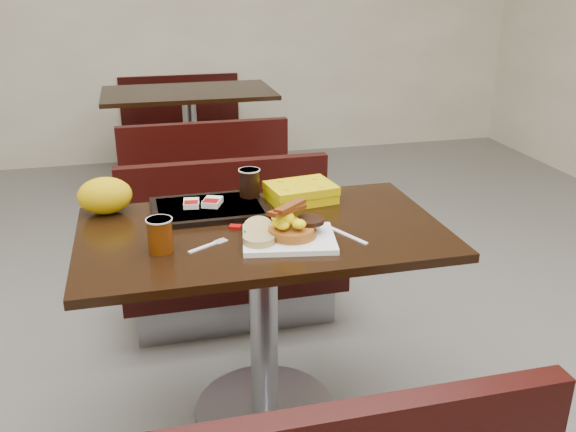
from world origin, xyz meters
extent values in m
cube|color=gray|center=(0.00, 0.00, 0.00)|extent=(6.00, 7.00, 0.01)
cube|color=white|center=(0.06, -0.12, 0.76)|extent=(0.32, 0.27, 0.02)
cylinder|color=#A85F1C|center=(0.07, -0.12, 0.78)|extent=(0.17, 0.17, 0.03)
cylinder|color=black|center=(0.14, -0.10, 0.81)|extent=(0.10, 0.10, 0.01)
ellipsoid|color=#FFEF05|center=(0.05, -0.12, 0.82)|extent=(0.12, 0.11, 0.05)
cylinder|color=tan|center=(-0.04, -0.14, 0.78)|extent=(0.12, 0.12, 0.02)
cylinder|color=tan|center=(-0.03, -0.08, 0.79)|extent=(0.11, 0.11, 0.05)
cylinder|color=#7E3904|center=(-0.33, -0.10, 0.80)|extent=(0.09, 0.09, 0.11)
cube|color=white|center=(0.26, -0.12, 0.75)|extent=(0.08, 0.16, 0.00)
cube|color=#BE3408|center=(0.00, 0.08, 0.75)|extent=(0.05, 0.04, 0.01)
cube|color=#8C0504|center=(-0.09, 0.03, 0.75)|extent=(0.05, 0.04, 0.01)
cube|color=black|center=(-0.15, 0.21, 0.76)|extent=(0.41, 0.29, 0.02)
cube|color=silver|center=(-0.21, 0.22, 0.78)|extent=(0.06, 0.08, 0.02)
cube|color=silver|center=(-0.14, 0.21, 0.78)|extent=(0.09, 0.10, 0.02)
cylinder|color=black|center=(0.01, 0.27, 0.82)|extent=(0.08, 0.08, 0.10)
cube|color=#D1B303|center=(0.19, 0.23, 0.78)|extent=(0.26, 0.21, 0.06)
ellipsoid|color=#D6A807|center=(-0.50, 0.27, 0.82)|extent=(0.21, 0.18, 0.13)
camera|label=1|loc=(-0.37, -1.86, 1.55)|focal=38.76mm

